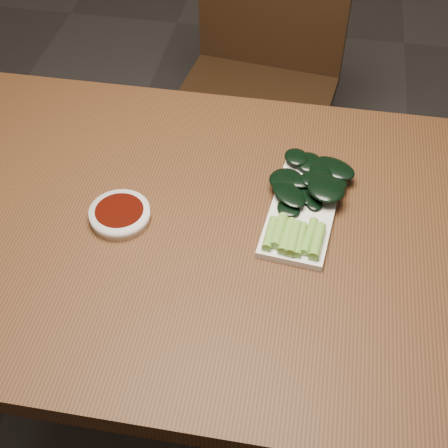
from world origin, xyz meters
TOP-DOWN VIEW (x-y plane):
  - ground at (0.00, 0.00)m, footprint 6.00×6.00m
  - table at (0.00, 0.00)m, footprint 1.40×0.80m
  - chair_far at (-0.01, 0.88)m, footprint 0.52×0.52m
  - sauce_bowl at (-0.16, -0.02)m, footprint 0.11×0.11m
  - serving_plate at (0.17, 0.06)m, footprint 0.14×0.28m
  - gai_lan at (0.18, 0.09)m, footprint 0.19×0.29m

SIDE VIEW (x-z plane):
  - ground at x=0.00m, z-range 0.00..0.00m
  - chair_far at x=-0.01m, z-range 0.04..0.93m
  - table at x=0.00m, z-range 0.30..1.05m
  - serving_plate at x=0.17m, z-range 0.75..0.76m
  - sauce_bowl at x=-0.16m, z-range 0.75..0.78m
  - gai_lan at x=0.18m, z-range 0.76..0.79m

